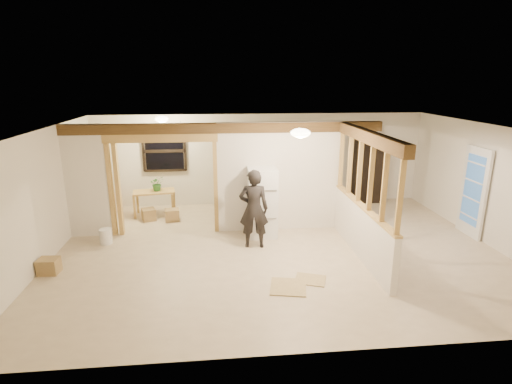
{
  "coord_description": "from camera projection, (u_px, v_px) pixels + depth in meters",
  "views": [
    {
      "loc": [
        -1.2,
        -7.55,
        3.43
      ],
      "look_at": [
        -0.41,
        0.4,
        1.14
      ],
      "focal_mm": 28.0,
      "sensor_mm": 36.0,
      "label": 1
    }
  ],
  "objects": [
    {
      "name": "floor",
      "position": [
        278.0,
        250.0,
        8.28
      ],
      "size": [
        9.0,
        6.5,
        0.01
      ],
      "primitive_type": "cube",
      "color": "beige",
      "rests_on": "ground"
    },
    {
      "name": "ceiling",
      "position": [
        280.0,
        129.0,
        7.59
      ],
      "size": [
        9.0,
        6.5,
        0.01
      ],
      "primitive_type": "cube",
      "color": "white"
    },
    {
      "name": "wall_back",
      "position": [
        261.0,
        160.0,
        11.04
      ],
      "size": [
        9.0,
        0.01,
        2.5
      ],
      "primitive_type": "cube",
      "color": "silver",
      "rests_on": "floor"
    },
    {
      "name": "wall_front",
      "position": [
        319.0,
        265.0,
        4.82
      ],
      "size": [
        9.0,
        0.01,
        2.5
      ],
      "primitive_type": "cube",
      "color": "silver",
      "rests_on": "floor"
    },
    {
      "name": "wall_left",
      "position": [
        42.0,
        198.0,
        7.51
      ],
      "size": [
        0.01,
        6.5,
        2.5
      ],
      "primitive_type": "cube",
      "color": "silver",
      "rests_on": "floor"
    },
    {
      "name": "wall_right",
      "position": [
        491.0,
        186.0,
        8.36
      ],
      "size": [
        0.01,
        6.5,
        2.5
      ],
      "primitive_type": "cube",
      "color": "silver",
      "rests_on": "floor"
    },
    {
      "name": "partition_left_stub",
      "position": [
        87.0,
        182.0,
        8.7
      ],
      "size": [
        0.9,
        0.12,
        2.5
      ],
      "primitive_type": "cube",
      "color": "silver",
      "rests_on": "floor"
    },
    {
      "name": "partition_center",
      "position": [
        279.0,
        177.0,
        9.1
      ],
      "size": [
        2.8,
        0.12,
        2.5
      ],
      "primitive_type": "cube",
      "color": "silver",
      "rests_on": "floor"
    },
    {
      "name": "doorway_frame",
      "position": [
        164.0,
        186.0,
        8.89
      ],
      "size": [
        2.46,
        0.14,
        2.2
      ],
      "primitive_type": "cube",
      "color": "tan",
      "rests_on": "floor"
    },
    {
      "name": "header_beam_back",
      "position": [
        226.0,
        128.0,
        8.67
      ],
      "size": [
        7.0,
        0.18,
        0.22
      ],
      "primitive_type": "cube",
      "color": "#533A1C",
      "rests_on": "ceiling"
    },
    {
      "name": "header_beam_right",
      "position": [
        368.0,
        137.0,
        7.39
      ],
      "size": [
        0.18,
        3.3,
        0.22
      ],
      "primitive_type": "cube",
      "color": "#533A1C",
      "rests_on": "ceiling"
    },
    {
      "name": "pony_wall",
      "position": [
        361.0,
        231.0,
        7.91
      ],
      "size": [
        0.12,
        3.2,
        1.0
      ],
      "primitive_type": "cube",
      "color": "silver",
      "rests_on": "floor"
    },
    {
      "name": "stud_partition",
      "position": [
        365.0,
        174.0,
        7.59
      ],
      "size": [
        0.14,
        3.2,
        1.32
      ],
      "primitive_type": "cube",
      "color": "tan",
      "rests_on": "pony_wall"
    },
    {
      "name": "window_back",
      "position": [
        164.0,
        151.0,
        10.64
      ],
      "size": [
        1.12,
        0.1,
        1.1
      ],
      "primitive_type": "cube",
      "color": "black",
      "rests_on": "wall_back"
    },
    {
      "name": "french_door",
      "position": [
        474.0,
        192.0,
        8.8
      ],
      "size": [
        0.12,
        0.86,
        2.0
      ],
      "primitive_type": "cube",
      "color": "white",
      "rests_on": "floor"
    },
    {
      "name": "ceiling_dome_main",
      "position": [
        300.0,
        133.0,
        7.14
      ],
      "size": [
        0.36,
        0.36,
        0.16
      ],
      "primitive_type": "ellipsoid",
      "color": "#FFEABF",
      "rests_on": "ceiling"
    },
    {
      "name": "ceiling_dome_util",
      "position": [
        162.0,
        119.0,
        9.56
      ],
      "size": [
        0.32,
        0.32,
        0.14
      ],
      "primitive_type": "ellipsoid",
      "color": "#FFEABF",
      "rests_on": "ceiling"
    },
    {
      "name": "hanging_bulb",
      "position": [
        181.0,
        135.0,
        9.02
      ],
      "size": [
        0.07,
        0.07,
        0.07
      ],
      "primitive_type": "ellipsoid",
      "color": "#FFD88C",
      "rests_on": "ceiling"
    },
    {
      "name": "refrigerator",
      "position": [
        262.0,
        202.0,
        8.84
      ],
      "size": [
        0.63,
        0.62,
        1.54
      ],
      "primitive_type": "cube",
      "color": "white",
      "rests_on": "floor"
    },
    {
      "name": "woman",
      "position": [
        254.0,
        209.0,
        8.21
      ],
      "size": [
        0.64,
        0.45,
        1.67
      ],
      "primitive_type": "imported",
      "rotation": [
        0.0,
        0.0,
        3.05
      ],
      "color": "black",
      "rests_on": "floor"
    },
    {
      "name": "work_table",
      "position": [
        155.0,
        203.0,
        10.27
      ],
      "size": [
        1.1,
        0.67,
        0.65
      ],
      "primitive_type": "cube",
      "rotation": [
        0.0,
        0.0,
        0.16
      ],
      "color": "tan",
      "rests_on": "floor"
    },
    {
      "name": "potted_plant",
      "position": [
        157.0,
        183.0,
        10.15
      ],
      "size": [
        0.41,
        0.38,
        0.38
      ],
      "primitive_type": "imported",
      "rotation": [
        0.0,
        0.0,
        0.28
      ],
      "color": "#2E612A",
      "rests_on": "work_table"
    },
    {
      "name": "shop_vac",
      "position": [
        104.0,
        202.0,
        10.51
      ],
      "size": [
        0.45,
        0.45,
        0.58
      ],
      "primitive_type": "cylinder",
      "rotation": [
        0.0,
        0.0,
        0.01
      ],
      "color": "#AD090C",
      "rests_on": "floor"
    },
    {
      "name": "bookshelf",
      "position": [
        370.0,
        171.0,
        11.21
      ],
      "size": [
        0.92,
        0.31,
        1.84
      ],
      "primitive_type": "cube",
      "color": "black",
      "rests_on": "floor"
    },
    {
      "name": "bucket",
      "position": [
        106.0,
        236.0,
        8.53
      ],
      "size": [
        0.32,
        0.32,
        0.33
      ],
      "primitive_type": "cylinder",
      "rotation": [
        0.0,
        0.0,
        0.26
      ],
      "color": "silver",
      "rests_on": "floor"
    },
    {
      "name": "box_util_a",
      "position": [
        172.0,
        215.0,
        9.92
      ],
      "size": [
        0.38,
        0.34,
        0.29
      ],
      "primitive_type": "cube",
      "rotation": [
        0.0,
        0.0,
        0.14
      ],
      "color": "#977949",
      "rests_on": "floor"
    },
    {
      "name": "box_util_b",
      "position": [
        149.0,
        214.0,
        9.96
      ],
      "size": [
        0.4,
        0.4,
        0.29
      ],
      "primitive_type": "cube",
      "rotation": [
        0.0,
        0.0,
        0.36
      ],
      "color": "#977949",
      "rests_on": "floor"
    },
    {
      "name": "box_front",
      "position": [
        49.0,
        266.0,
        7.24
      ],
      "size": [
        0.37,
        0.3,
        0.28
      ],
      "primitive_type": "cube",
      "rotation": [
        0.0,
        0.0,
        -0.06
      ],
      "color": "#977949",
      "rests_on": "floor"
    },
    {
      "name": "floor_panel_near",
      "position": [
        288.0,
        287.0,
        6.78
      ],
      "size": [
        0.7,
        0.7,
        0.02
      ],
      "primitive_type": "cube",
      "rotation": [
        0.0,
        0.0,
        -0.2
      ],
      "color": "tan",
      "rests_on": "floor"
    },
    {
      "name": "floor_panel_far",
      "position": [
        310.0,
        279.0,
        7.03
      ],
      "size": [
        0.64,
        0.58,
        0.02
      ],
      "primitive_type": "cube",
      "rotation": [
        0.0,
        0.0,
        -0.35
      ],
      "color": "tan",
      "rests_on": "floor"
    }
  ]
}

